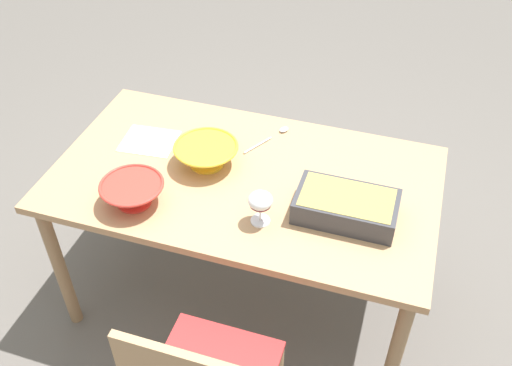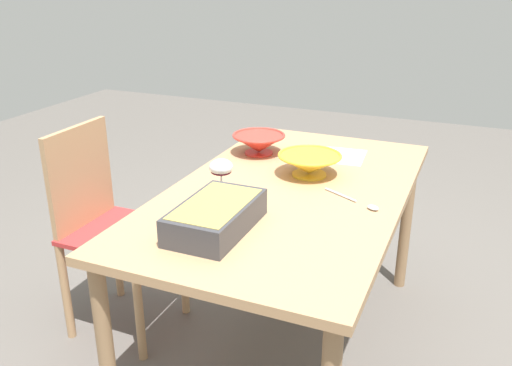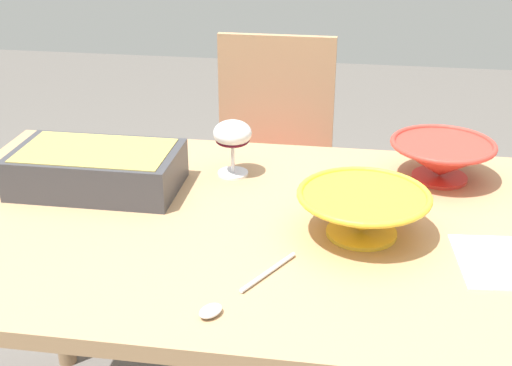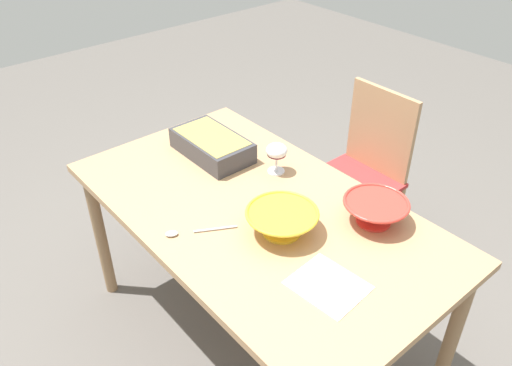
{
  "view_description": "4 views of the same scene",
  "coord_description": "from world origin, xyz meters",
  "views": [
    {
      "loc": [
        0.56,
        -1.59,
        2.17
      ],
      "look_at": [
        0.07,
        -0.06,
        0.76
      ],
      "focal_mm": 40.26,
      "sensor_mm": 36.0,
      "label": 1
    },
    {
      "loc": [
        1.79,
        0.63,
        1.51
      ],
      "look_at": [
        0.07,
        -0.11,
        0.76
      ],
      "focal_mm": 38.2,
      "sensor_mm": 36.0,
      "label": 2
    },
    {
      "loc": [
        -0.15,
        1.22,
        1.38
      ],
      "look_at": [
        0.05,
        -0.02,
        0.8
      ],
      "focal_mm": 48.74,
      "sensor_mm": 36.0,
      "label": 3
    },
    {
      "loc": [
        -1.17,
        0.99,
        1.89
      ],
      "look_at": [
        0.06,
        -0.05,
        0.79
      ],
      "focal_mm": 36.16,
      "sensor_mm": 36.0,
      "label": 4
    }
  ],
  "objects": [
    {
      "name": "serving_spoon",
      "position": [
        0.04,
        0.28,
        0.73
      ],
      "size": [
        0.14,
        0.23,
        0.01
      ],
      "color": "silver",
      "rests_on": "dining_table"
    },
    {
      "name": "small_bowl",
      "position": [
        -0.33,
        -0.27,
        0.78
      ],
      "size": [
        0.23,
        0.23,
        0.09
      ],
      "color": "red",
      "rests_on": "dining_table"
    },
    {
      "name": "casserole_dish",
      "position": [
        0.41,
        -0.1,
        0.78
      ],
      "size": [
        0.36,
        0.2,
        0.09
      ],
      "color": "#38383D",
      "rests_on": "dining_table"
    },
    {
      "name": "dining_table",
      "position": [
        0.0,
        0.0,
        0.65
      ],
      "size": [
        1.48,
        0.84,
        0.73
      ],
      "color": "tan",
      "rests_on": "ground_plane"
    },
    {
      "name": "mixing_bowl",
      "position": [
        -0.16,
        0.03,
        0.78
      ],
      "size": [
        0.26,
        0.26,
        0.09
      ],
      "color": "yellow",
      "rests_on": "dining_table"
    },
    {
      "name": "chair",
      "position": [
        0.12,
        -0.78,
        0.49
      ],
      "size": [
        0.39,
        0.41,
        0.9
      ],
      "color": "#B22D2D",
      "rests_on": "ground_plane"
    },
    {
      "name": "wine_glass",
      "position": [
        0.13,
        -0.22,
        0.82
      ],
      "size": [
        0.09,
        0.09,
        0.13
      ],
      "color": "white",
      "rests_on": "dining_table"
    }
  ]
}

